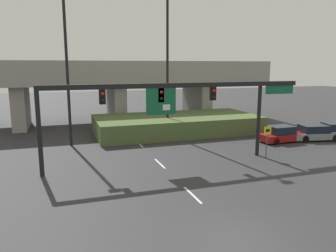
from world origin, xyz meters
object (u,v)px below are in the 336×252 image
object	(u,v)px
parked_sedan_near_right	(282,134)
parked_sedan_mid_right	(315,133)
speed_limit_sign	(267,137)
signal_gantry	(176,98)
highway_light_pole_far	(167,40)
highway_light_pole_near	(67,61)

from	to	relation	value
parked_sedan_near_right	parked_sedan_mid_right	xyz separation A→B (m)	(3.39, -0.37, -0.02)
speed_limit_sign	signal_gantry	bearing A→B (deg)	172.95
signal_gantry	parked_sedan_mid_right	world-z (taller)	signal_gantry
speed_limit_sign	parked_sedan_mid_right	size ratio (longest dim) A/B	0.50
highway_light_pole_far	parked_sedan_mid_right	distance (m)	16.32
signal_gantry	highway_light_pole_far	bearing A→B (deg)	75.12
signal_gantry	parked_sedan_near_right	distance (m)	12.49
highway_light_pole_near	highway_light_pole_far	size ratio (longest dim) A/B	0.77
parked_sedan_mid_right	highway_light_pole_near	bearing A→B (deg)	177.88
highway_light_pole_near	parked_sedan_mid_right	bearing A→B (deg)	-12.85
signal_gantry	speed_limit_sign	xyz separation A→B (m)	(6.90, -0.85, -3.07)
speed_limit_sign	highway_light_pole_near	distance (m)	17.17
signal_gantry	parked_sedan_mid_right	xyz separation A→B (m)	(14.77, 2.90, -4.01)
highway_light_pole_far	signal_gantry	bearing A→B (deg)	-104.88
speed_limit_sign	highway_light_pole_near	size ratio (longest dim) A/B	0.18
signal_gantry	highway_light_pole_far	distance (m)	10.77
parked_sedan_near_right	parked_sedan_mid_right	distance (m)	3.41
speed_limit_sign	highway_light_pole_near	xyz separation A→B (m)	(-13.73, 8.68, 5.58)
speed_limit_sign	highway_light_pole_far	xyz separation A→B (m)	(-4.40, 10.28, 7.63)
speed_limit_sign	parked_sedan_mid_right	world-z (taller)	speed_limit_sign
highway_light_pole_far	parked_sedan_near_right	distance (m)	13.78
parked_sedan_mid_right	parked_sedan_near_right	bearing A→B (deg)	-175.46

